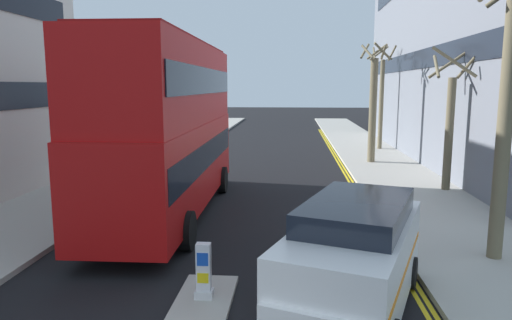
{
  "coord_description": "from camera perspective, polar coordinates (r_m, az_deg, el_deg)",
  "views": [
    {
      "loc": [
        1.7,
        -4.3,
        4.23
      ],
      "look_at": [
        0.5,
        11.0,
        1.8
      ],
      "focal_mm": 32.89,
      "sensor_mm": 36.0,
      "label": 1
    }
  ],
  "objects": [
    {
      "name": "sidewalk_right",
      "position": [
        21.27,
        17.46,
        -2.7
      ],
      "size": [
        4.0,
        80.0,
        0.14
      ],
      "primitive_type": "cube",
      "color": "#ADA89E",
      "rests_on": "ground"
    },
    {
      "name": "sidewalk_left",
      "position": [
        22.28,
        -17.21,
        -2.17
      ],
      "size": [
        4.0,
        80.0,
        0.14
      ],
      "primitive_type": "cube",
      "color": "#ADA89E",
      "rests_on": "ground"
    },
    {
      "name": "kerb_line_outer",
      "position": [
        18.97,
        12.59,
        -4.09
      ],
      "size": [
        0.1,
        56.0,
        0.01
      ],
      "primitive_type": "cube",
      "color": "yellow",
      "rests_on": "ground"
    },
    {
      "name": "kerb_line_inner",
      "position": [
        18.95,
        12.11,
        -4.09
      ],
      "size": [
        0.1,
        56.0,
        0.01
      ],
      "primitive_type": "cube",
      "color": "yellow",
      "rests_on": "ground"
    },
    {
      "name": "traffic_island",
      "position": [
        9.71,
        -6.31,
        -16.54
      ],
      "size": [
        1.1,
        2.2,
        0.1
      ],
      "primitive_type": "cube",
      "color": "#ADA89E",
      "rests_on": "ground"
    },
    {
      "name": "keep_left_bollard",
      "position": [
        9.48,
        -6.37,
        -13.5
      ],
      "size": [
        0.36,
        0.28,
        1.11
      ],
      "color": "silver",
      "rests_on": "traffic_island"
    },
    {
      "name": "double_decker_bus_away",
      "position": [
        15.43,
        -10.51,
        4.39
      ],
      "size": [
        2.89,
        10.84,
        5.64
      ],
      "color": "#B20F0F",
      "rests_on": "ground"
    },
    {
      "name": "taxi_minivan",
      "position": [
        9.07,
        11.69,
        -11.57
      ],
      "size": [
        3.37,
        5.16,
        2.12
      ],
      "color": "white",
      "rests_on": "ground"
    },
    {
      "name": "street_tree_near",
      "position": [
        26.06,
        14.03,
        6.45
      ],
      "size": [
        1.59,
        1.59,
        6.36
      ],
      "color": "#6B6047",
      "rests_on": "sidewalk_right"
    },
    {
      "name": "street_tree_mid",
      "position": [
        19.88,
        22.44,
        4.2
      ],
      "size": [
        1.76,
        1.82,
        5.56
      ],
      "color": "#6B6047",
      "rests_on": "sidewalk_right"
    },
    {
      "name": "street_tree_far",
      "position": [
        31.82,
        15.0,
        7.37
      ],
      "size": [
        1.56,
        1.4,
        6.69
      ],
      "color": "#6B6047",
      "rests_on": "sidewalk_right"
    },
    {
      "name": "street_tree_distant",
      "position": [
        12.27,
        28.13,
        5.07
      ],
      "size": [
        2.21,
        2.21,
        7.09
      ],
      "color": "#6B6047",
      "rests_on": "sidewalk_right"
    },
    {
      "name": "townhouse_terrace_right",
      "position": [
        30.23,
        28.34,
        14.02
      ],
      "size": [
        10.08,
        28.0,
        14.85
      ],
      "color": "slate",
      "rests_on": "ground"
    }
  ]
}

